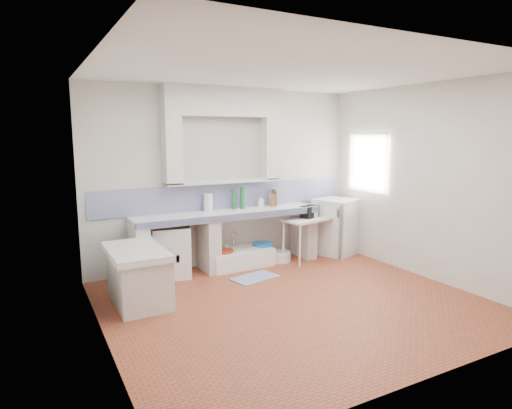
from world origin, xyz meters
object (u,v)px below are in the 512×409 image
side_table (308,239)px  fridge (336,226)px  stove (170,251)px  sink (239,258)px

side_table → fridge: fridge is taller
side_table → stove: bearing=162.1°
sink → fridge: bearing=-5.8°
sink → side_table: size_ratio=1.22×
sink → side_table: side_table is taller
stove → fridge: (2.94, -0.15, 0.11)m
sink → side_table: 1.22m
side_table → fridge: bearing=-4.7°
sink → fridge: fridge is taller
stove → sink: stove is taller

